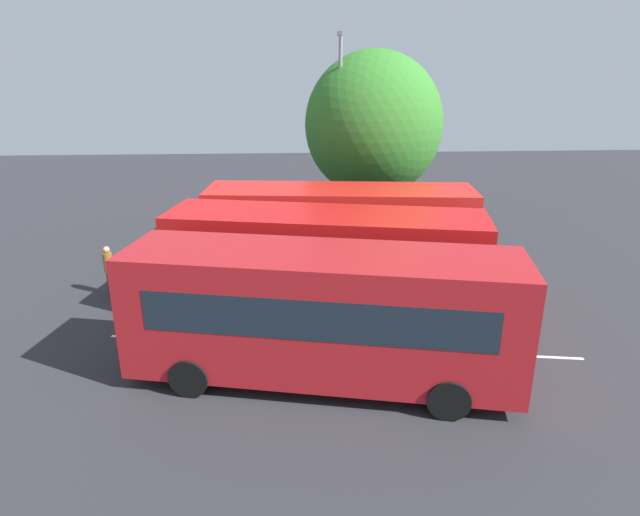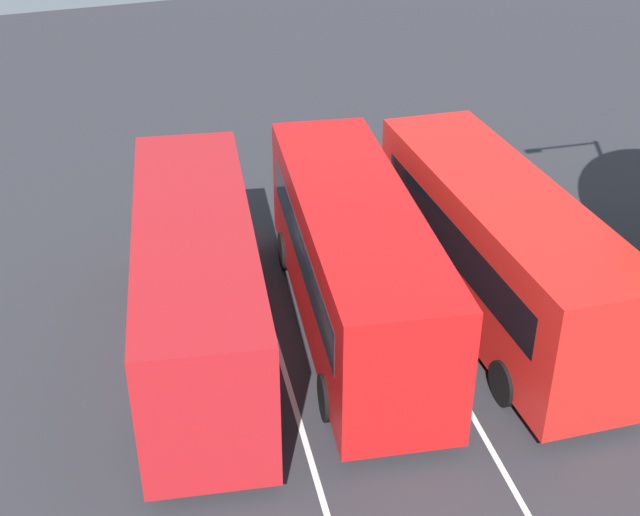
# 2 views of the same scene
# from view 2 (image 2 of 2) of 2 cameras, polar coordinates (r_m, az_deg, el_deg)

# --- Properties ---
(ground_plane) EXTENTS (67.11, 67.11, 0.00)m
(ground_plane) POSITION_cam_2_polar(r_m,az_deg,el_deg) (20.28, 2.00, -5.07)
(ground_plane) COLOR #2B2B30
(bus_far_left) EXTENTS (9.79, 3.41, 3.41)m
(bus_far_left) POSITION_cam_2_polar(r_m,az_deg,el_deg) (20.40, 11.78, 0.69)
(bus_far_left) COLOR red
(bus_far_left) RESTS_ON ground
(bus_center_left) EXTENTS (9.88, 4.28, 3.41)m
(bus_center_left) POSITION_cam_2_polar(r_m,az_deg,el_deg) (19.54, 2.27, -0.05)
(bus_center_left) COLOR red
(bus_center_left) RESTS_ON ground
(bus_center_right) EXTENTS (9.88, 4.37, 3.41)m
(bus_center_right) POSITION_cam_2_polar(r_m,az_deg,el_deg) (18.85, -8.20, -1.59)
(bus_center_right) COLOR #AD191E
(bus_center_right) RESTS_ON ground
(pedestrian) EXTENTS (0.41, 0.41, 1.77)m
(pedestrian) POSITION_cam_2_polar(r_m,az_deg,el_deg) (26.66, 0.40, 6.67)
(pedestrian) COLOR #232833
(pedestrian) RESTS_ON ground
(lane_stripe_outer_left) EXTENTS (13.33, 2.21, 0.01)m
(lane_stripe_outer_left) POSITION_cam_2_polar(r_m,az_deg,el_deg) (20.93, 6.52, -4.00)
(lane_stripe_outer_left) COLOR silver
(lane_stripe_outer_left) RESTS_ON ground
(lane_stripe_inner_left) EXTENTS (13.33, 2.21, 0.01)m
(lane_stripe_inner_left) POSITION_cam_2_polar(r_m,az_deg,el_deg) (19.76, -2.80, -6.14)
(lane_stripe_inner_left) COLOR silver
(lane_stripe_inner_left) RESTS_ON ground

